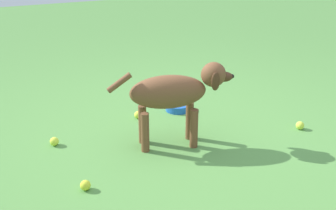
{
  "coord_description": "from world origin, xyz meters",
  "views": [
    {
      "loc": [
        -2.57,
        1.35,
        1.49
      ],
      "look_at": [
        -0.03,
        0.16,
        0.32
      ],
      "focal_mm": 44.92,
      "sensor_mm": 36.0,
      "label": 1
    }
  ],
  "objects_px": {
    "tennis_ball_0": "(85,185)",
    "water_bowl": "(178,107)",
    "tennis_ball_3": "(300,125)",
    "dog": "(175,93)",
    "tennis_ball_2": "(54,141)",
    "tennis_ball_1": "(138,115)"
  },
  "relations": [
    {
      "from": "dog",
      "to": "tennis_ball_2",
      "type": "xyz_separation_m",
      "value": [
        0.36,
        0.83,
        -0.38
      ]
    },
    {
      "from": "dog",
      "to": "tennis_ball_3",
      "type": "xyz_separation_m",
      "value": [
        -0.2,
        -1.02,
        -0.38
      ]
    },
    {
      "from": "dog",
      "to": "tennis_ball_2",
      "type": "height_order",
      "value": "dog"
    },
    {
      "from": "tennis_ball_1",
      "to": "water_bowl",
      "type": "bearing_deg",
      "value": -87.67
    },
    {
      "from": "tennis_ball_1",
      "to": "tennis_ball_3",
      "type": "height_order",
      "value": "same"
    },
    {
      "from": "tennis_ball_3",
      "to": "water_bowl",
      "type": "distance_m",
      "value": 1.05
    },
    {
      "from": "tennis_ball_1",
      "to": "tennis_ball_2",
      "type": "height_order",
      "value": "same"
    },
    {
      "from": "dog",
      "to": "tennis_ball_3",
      "type": "relative_size",
      "value": 13.62
    },
    {
      "from": "water_bowl",
      "to": "tennis_ball_2",
      "type": "bearing_deg",
      "value": 100.28
    },
    {
      "from": "tennis_ball_0",
      "to": "tennis_ball_3",
      "type": "xyz_separation_m",
      "value": [
        0.11,
        -1.79,
        0.0
      ]
    },
    {
      "from": "water_bowl",
      "to": "tennis_ball_1",
      "type": "bearing_deg",
      "value": 92.33
    },
    {
      "from": "tennis_ball_0",
      "to": "water_bowl",
      "type": "distance_m",
      "value": 1.39
    },
    {
      "from": "tennis_ball_1",
      "to": "tennis_ball_3",
      "type": "bearing_deg",
      "value": -124.32
    },
    {
      "from": "dog",
      "to": "tennis_ball_3",
      "type": "height_order",
      "value": "dog"
    },
    {
      "from": "tennis_ball_3",
      "to": "water_bowl",
      "type": "xyz_separation_m",
      "value": [
        0.77,
        0.72,
        -0.0
      ]
    },
    {
      "from": "tennis_ball_0",
      "to": "water_bowl",
      "type": "relative_size",
      "value": 0.3
    },
    {
      "from": "dog",
      "to": "water_bowl",
      "type": "bearing_deg",
      "value": 76.08
    },
    {
      "from": "tennis_ball_2",
      "to": "tennis_ball_3",
      "type": "height_order",
      "value": "same"
    },
    {
      "from": "dog",
      "to": "water_bowl",
      "type": "relative_size",
      "value": 4.09
    },
    {
      "from": "tennis_ball_0",
      "to": "tennis_ball_2",
      "type": "xyz_separation_m",
      "value": [
        0.67,
        0.06,
        0.0
      ]
    },
    {
      "from": "dog",
      "to": "tennis_ball_0",
      "type": "relative_size",
      "value": 13.62
    },
    {
      "from": "dog",
      "to": "tennis_ball_2",
      "type": "bearing_deg",
      "value": 170.95
    }
  ]
}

